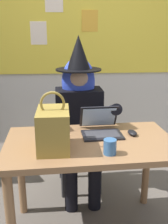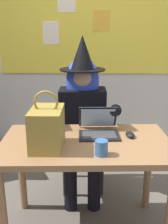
{
  "view_description": "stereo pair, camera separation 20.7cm",
  "coord_description": "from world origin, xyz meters",
  "views": [
    {
      "loc": [
        -0.26,
        -1.62,
        1.47
      ],
      "look_at": [
        -0.1,
        0.35,
        0.86
      ],
      "focal_mm": 41.97,
      "sensor_mm": 36.0,
      "label": 1
    },
    {
      "loc": [
        -0.05,
        -1.63,
        1.47
      ],
      "look_at": [
        -0.1,
        0.35,
        0.86
      ],
      "focal_mm": 41.97,
      "sensor_mm": 36.0,
      "label": 2
    }
  ],
  "objects": [
    {
      "name": "wall_back_bulletin",
      "position": [
        -0.0,
        1.82,
        1.33
      ],
      "size": [
        6.45,
        1.97,
        2.63
      ],
      "color": "beige",
      "rests_on": "ground"
    },
    {
      "name": "person_costumed",
      "position": [
        -0.12,
        0.62,
        0.79
      ],
      "size": [
        0.6,
        0.67,
        1.44
      ],
      "rotation": [
        0.0,
        0.0,
        -1.55
      ],
      "color": "black",
      "rests_on": "ground"
    },
    {
      "name": "laptop",
      "position": [
        0.02,
        0.18,
        0.79
      ],
      "size": [
        0.3,
        0.31,
        0.19
      ],
      "rotation": [
        0.0,
        0.0,
        0.05
      ],
      "color": "black",
      "rests_on": "desk_main"
    },
    {
      "name": "computer_mouse",
      "position": [
        0.24,
        0.12,
        0.76
      ],
      "size": [
        0.07,
        0.11,
        0.03
      ],
      "primitive_type": "ellipsoid",
      "rotation": [
        0.0,
        0.0,
        0.14
      ],
      "color": "black",
      "rests_on": "desk_main"
    },
    {
      "name": "handbag",
      "position": [
        -0.32,
        -0.06,
        0.88
      ],
      "size": [
        0.2,
        0.3,
        0.38
      ],
      "rotation": [
        0.0,
        0.0,
        0.2
      ],
      "color": "olive",
      "rests_on": "desk_main"
    },
    {
      "name": "coffee_mug",
      "position": [
        0.02,
        -0.17,
        0.79
      ],
      "size": [
        0.08,
        0.08,
        0.09
      ],
      "primitive_type": "cylinder",
      "color": "#336099",
      "rests_on": "desk_main"
    },
    {
      "name": "desk_main",
      "position": [
        -0.08,
        0.03,
        0.63
      ],
      "size": [
        1.2,
        0.73,
        0.74
      ],
      "rotation": [
        0.0,
        0.0,
        0.04
      ],
      "color": "#8E6642",
      "rests_on": "ground"
    },
    {
      "name": "chair_at_desk",
      "position": [
        -0.12,
        0.74,
        0.51
      ],
      "size": [
        0.45,
        0.45,
        0.9
      ],
      "rotation": [
        0.0,
        0.0,
        -1.51
      ],
      "color": "black",
      "rests_on": "ground"
    }
  ]
}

